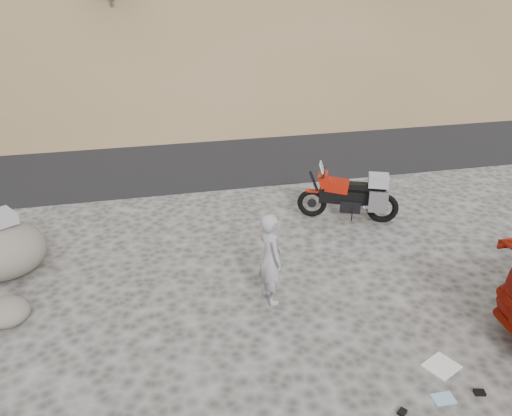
# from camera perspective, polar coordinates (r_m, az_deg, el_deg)

# --- Properties ---
(ground) EXTENTS (140.00, 140.00, 0.00)m
(ground) POSITION_cam_1_polar(r_m,az_deg,el_deg) (8.88, 11.40, -11.12)
(ground) COLOR #3F3C3A
(ground) RESTS_ON ground
(road) EXTENTS (120.00, 7.00, 0.05)m
(road) POSITION_cam_1_polar(r_m,az_deg,el_deg) (16.59, -0.94, 7.19)
(road) COLOR black
(road) RESTS_ON ground
(motorcycle) EXTENTS (2.18, 1.17, 1.37)m
(motorcycle) POSITION_cam_1_polar(r_m,az_deg,el_deg) (11.54, 11.00, 1.33)
(motorcycle) COLOR black
(motorcycle) RESTS_ON ground
(man) EXTENTS (0.52, 0.68, 1.67)m
(man) POSITION_cam_1_polar(r_m,az_deg,el_deg) (8.92, 1.57, -10.35)
(man) COLOR #94949A
(man) RESTS_ON ground
(boulder) EXTENTS (2.01, 1.87, 1.24)m
(boulder) POSITION_cam_1_polar(r_m,az_deg,el_deg) (10.42, -27.16, -4.26)
(boulder) COLOR #5F5A51
(boulder) RESTS_ON ground
(small_rock) EXTENTS (0.78, 0.71, 0.44)m
(small_rock) POSITION_cam_1_polar(r_m,az_deg,el_deg) (9.19, -26.62, -10.58)
(small_rock) COLOR #5F5A51
(small_rock) RESTS_ON ground
(gear_white_cloth) EXTENTS (0.59, 0.56, 0.02)m
(gear_white_cloth) POSITION_cam_1_polar(r_m,az_deg,el_deg) (8.10, 20.45, -16.55)
(gear_white_cloth) COLOR white
(gear_white_cloth) RESTS_ON ground
(gear_glove_a) EXTENTS (0.17, 0.13, 0.04)m
(gear_glove_a) POSITION_cam_1_polar(r_m,az_deg,el_deg) (7.87, 24.19, -18.68)
(gear_glove_a) COLOR black
(gear_glove_a) RESTS_ON ground
(gear_glove_b) EXTENTS (0.15, 0.15, 0.04)m
(gear_glove_b) POSITION_cam_1_polar(r_m,az_deg,el_deg) (7.28, 16.36, -21.47)
(gear_glove_b) COLOR black
(gear_glove_b) RESTS_ON ground
(gear_blue_cloth) EXTENTS (0.30, 0.22, 0.01)m
(gear_blue_cloth) POSITION_cam_1_polar(r_m,az_deg,el_deg) (7.64, 20.64, -19.70)
(gear_blue_cloth) COLOR #8DB9DB
(gear_blue_cloth) RESTS_ON ground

